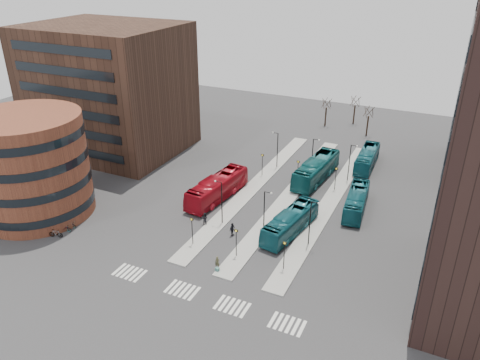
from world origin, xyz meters
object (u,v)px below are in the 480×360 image
at_px(bicycle_mid, 56,233).
at_px(bicycle_near, 65,228).
at_px(red_bus, 217,188).
at_px(teal_bus_b, 316,169).
at_px(teal_bus_c, 356,201).
at_px(teal_bus_d, 367,158).
at_px(traveller, 217,262).
at_px(commuter_c, 274,241).
at_px(teal_bus_a, 290,222).
at_px(bicycle_far, 71,224).
at_px(commuter_a, 205,219).
at_px(commuter_b, 232,229).
at_px(suitcase, 217,270).

bearing_deg(bicycle_mid, bicycle_near, -15.64).
distance_m(red_bus, bicycle_mid, 22.71).
distance_m(teal_bus_b, teal_bus_c, 10.64).
height_order(red_bus, teal_bus_d, red_bus).
relative_size(traveller, commuter_c, 0.90).
relative_size(teal_bus_a, bicycle_near, 5.88).
bearing_deg(bicycle_near, bicycle_mid, 168.70).
bearing_deg(teal_bus_c, bicycle_mid, -150.05).
bearing_deg(teal_bus_b, bicycle_far, -126.79).
bearing_deg(teal_bus_b, commuter_c, -81.97).
height_order(commuter_c, bicycle_far, commuter_c).
relative_size(commuter_a, commuter_b, 0.96).
bearing_deg(bicycle_near, commuter_a, -70.37).
bearing_deg(bicycle_mid, teal_bus_c, -70.27).
xyz_separation_m(teal_bus_a, commuter_a, (-10.96, -2.94, -0.68)).
bearing_deg(teal_bus_c, suitcase, -123.12).
xyz_separation_m(traveller, commuter_b, (-1.49, 6.87, 0.15)).
height_order(teal_bus_c, commuter_c, teal_bus_c).
distance_m(bicycle_near, bicycle_far, 1.09).
distance_m(red_bus, teal_bus_c, 19.90).
bearing_deg(commuter_c, red_bus, -104.92).
bearing_deg(bicycle_near, commuter_b, -78.47).
bearing_deg(commuter_c, teal_bus_d, -171.06).
xyz_separation_m(teal_bus_c, traveller, (-11.29, -20.22, -0.71)).
xyz_separation_m(teal_bus_c, bicycle_mid, (-32.89, -23.35, -0.92)).
relative_size(suitcase, teal_bus_a, 0.05).
bearing_deg(commuter_a, teal_bus_a, -173.51).
distance_m(teal_bus_a, bicycle_far, 28.85).
height_order(red_bus, bicycle_far, red_bus).
bearing_deg(teal_bus_c, teal_bus_a, -129.03).
bearing_deg(bicycle_near, teal_bus_c, -67.75).
bearing_deg(traveller, commuter_c, 44.70).
distance_m(suitcase, traveller, 0.89).
height_order(teal_bus_b, commuter_c, teal_bus_b).
xyz_separation_m(red_bus, traveller, (7.90, -14.95, -0.99)).
xyz_separation_m(teal_bus_d, commuter_b, (-11.00, -29.03, -0.61)).
distance_m(teal_bus_c, bicycle_mid, 40.34).
xyz_separation_m(red_bus, teal_bus_a, (12.86, -4.25, -0.19)).
bearing_deg(bicycle_near, commuter_c, -83.52).
height_order(suitcase, teal_bus_a, teal_bus_a).
relative_size(traveller, bicycle_near, 0.80).
height_order(teal_bus_b, bicycle_far, teal_bus_b).
height_order(teal_bus_c, teal_bus_d, teal_bus_d).
relative_size(traveller, commuter_b, 0.84).
relative_size(suitcase, teal_bus_c, 0.05).
distance_m(teal_bus_c, commuter_a, 21.32).
xyz_separation_m(commuter_a, bicycle_near, (-15.60, -9.35, -0.38)).
bearing_deg(red_bus, teal_bus_d, 56.89).
xyz_separation_m(red_bus, bicycle_far, (-13.70, -15.46, -1.32)).
height_order(commuter_b, commuter_c, commuter_b).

